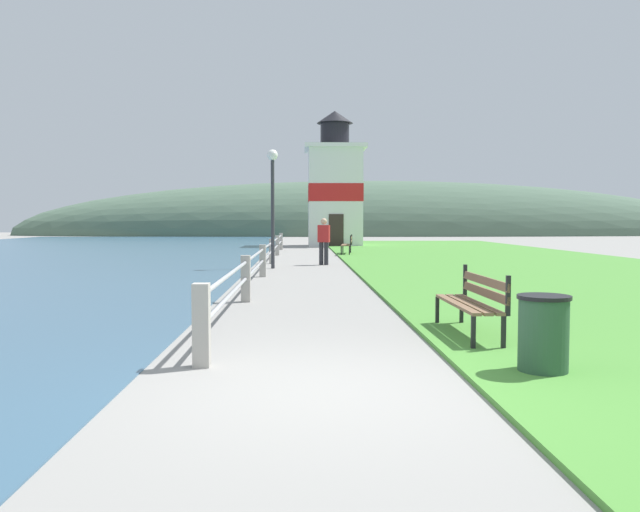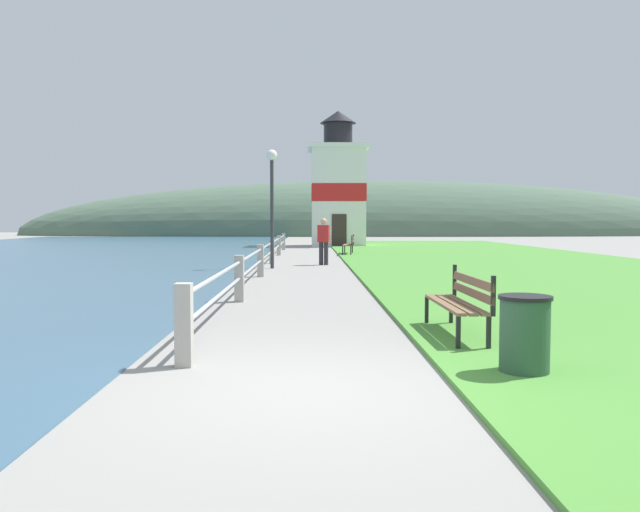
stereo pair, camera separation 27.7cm
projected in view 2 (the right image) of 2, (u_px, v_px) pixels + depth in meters
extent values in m
plane|color=gray|center=(304.00, 391.00, 5.87)|extent=(160.00, 160.00, 0.00)
cube|color=#4C8E38|center=(511.00, 264.00, 22.68)|extent=(12.00, 50.09, 0.06)
cube|color=#A8A399|center=(184.00, 325.00, 6.82)|extent=(0.18, 0.18, 0.92)
cube|color=#A8A399|center=(239.00, 279.00, 12.29)|extent=(0.18, 0.18, 0.92)
cube|color=#A8A399|center=(261.00, 261.00, 17.75)|extent=(0.18, 0.18, 0.92)
cube|color=#A8A399|center=(272.00, 251.00, 23.22)|extent=(0.18, 0.18, 0.92)
cube|color=#A8A399|center=(279.00, 245.00, 28.69)|extent=(0.18, 0.18, 0.92)
cube|color=#A8A399|center=(284.00, 241.00, 34.16)|extent=(0.18, 0.18, 0.92)
cylinder|color=#B2B2B7|center=(267.00, 246.00, 20.47)|extent=(0.06, 27.38, 0.06)
cylinder|color=#B2B2B7|center=(267.00, 255.00, 20.49)|extent=(0.06, 27.38, 0.06)
cube|color=brown|center=(444.00, 304.00, 8.43)|extent=(0.14, 1.94, 0.04)
cube|color=brown|center=(454.00, 304.00, 8.44)|extent=(0.14, 1.94, 0.04)
cube|color=brown|center=(465.00, 304.00, 8.44)|extent=(0.14, 1.94, 0.04)
cube|color=brown|center=(472.00, 281.00, 8.42)|extent=(0.08, 1.94, 0.11)
cube|color=brown|center=(472.00, 292.00, 8.43)|extent=(0.08, 1.94, 0.11)
cube|color=black|center=(458.00, 335.00, 7.50)|extent=(0.05, 0.05, 0.45)
cube|color=black|center=(427.00, 312.00, 9.38)|extent=(0.05, 0.05, 0.45)
cube|color=black|center=(489.00, 335.00, 7.51)|extent=(0.05, 0.05, 0.45)
cube|color=black|center=(451.00, 312.00, 9.40)|extent=(0.05, 0.05, 0.45)
cube|color=black|center=(493.00, 296.00, 7.49)|extent=(0.05, 0.05, 0.49)
cube|color=black|center=(455.00, 281.00, 9.37)|extent=(0.05, 0.05, 0.49)
cube|color=brown|center=(345.00, 245.00, 29.05)|extent=(0.31, 1.84, 0.04)
cube|color=brown|center=(348.00, 245.00, 29.04)|extent=(0.31, 1.84, 0.04)
cube|color=brown|center=(351.00, 245.00, 29.02)|extent=(0.31, 1.84, 0.04)
cube|color=brown|center=(353.00, 238.00, 29.00)|extent=(0.26, 1.84, 0.11)
cube|color=brown|center=(353.00, 241.00, 29.01)|extent=(0.26, 1.84, 0.11)
cube|color=black|center=(343.00, 251.00, 28.18)|extent=(0.06, 0.06, 0.45)
cube|color=black|center=(345.00, 249.00, 29.96)|extent=(0.06, 0.06, 0.45)
cube|color=black|center=(351.00, 251.00, 28.14)|extent=(0.06, 0.06, 0.45)
cube|color=black|center=(352.00, 249.00, 29.92)|extent=(0.06, 0.06, 0.45)
cube|color=black|center=(352.00, 241.00, 28.11)|extent=(0.06, 0.06, 0.49)
cube|color=black|center=(353.00, 240.00, 29.89)|extent=(0.06, 0.06, 0.49)
cube|color=white|center=(338.00, 198.00, 39.50)|extent=(3.31, 3.31, 6.06)
cube|color=red|center=(338.00, 193.00, 39.48)|extent=(3.35, 3.35, 1.09)
cube|color=white|center=(338.00, 148.00, 39.32)|extent=(3.80, 3.80, 0.25)
cylinder|color=black|center=(338.00, 135.00, 39.27)|extent=(1.82, 1.82, 1.42)
cone|color=black|center=(338.00, 117.00, 39.21)|extent=(2.27, 2.27, 0.78)
cube|color=#332823|center=(339.00, 230.00, 37.94)|extent=(0.90, 0.06, 2.00)
cylinder|color=#28282D|center=(321.00, 254.00, 22.52)|extent=(0.15, 0.15, 0.82)
cylinder|color=#28282D|center=(326.00, 254.00, 22.47)|extent=(0.15, 0.15, 0.82)
cube|color=#B22323|center=(324.00, 234.00, 22.45)|extent=(0.46, 0.33, 0.62)
sphere|color=tan|center=(324.00, 221.00, 22.43)|extent=(0.22, 0.22, 0.22)
cylinder|color=#2D5138|center=(525.00, 338.00, 6.36)|extent=(0.50, 0.50, 0.80)
cylinder|color=black|center=(525.00, 297.00, 6.33)|extent=(0.54, 0.54, 0.04)
cylinder|color=#333338|center=(272.00, 215.00, 20.80)|extent=(0.12, 0.12, 3.60)
sphere|color=white|center=(272.00, 155.00, 20.69)|extent=(0.36, 0.36, 0.36)
ellipsoid|color=#4C6651|center=(380.00, 235.00, 69.30)|extent=(80.00, 16.00, 12.00)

